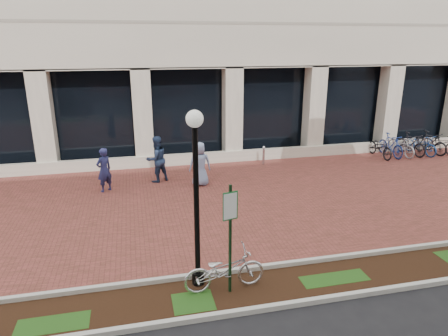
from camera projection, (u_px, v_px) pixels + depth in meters
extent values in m
plane|color=black|center=(211.00, 201.00, 13.75)|extent=(120.00, 120.00, 0.00)
cube|color=brown|center=(211.00, 201.00, 13.75)|extent=(40.00, 9.00, 0.01)
cube|color=black|center=(257.00, 289.00, 8.88)|extent=(40.00, 1.50, 0.01)
cube|color=beige|center=(247.00, 269.00, 9.56)|extent=(40.00, 0.12, 0.12)
cube|color=beige|center=(268.00, 308.00, 8.17)|extent=(40.00, 0.12, 0.12)
cube|color=black|center=(186.00, 114.00, 18.32)|extent=(40.00, 0.15, 4.20)
cube|color=beige|center=(191.00, 159.00, 17.86)|extent=(40.00, 0.25, 0.50)
cube|color=beige|center=(189.00, 116.00, 17.67)|extent=(0.80, 0.80, 4.20)
cube|color=#123218|center=(230.00, 241.00, 8.42)|extent=(0.05, 0.05, 2.51)
cube|color=#175E29|center=(231.00, 206.00, 8.14)|extent=(0.34, 0.02, 0.62)
cube|color=white|center=(231.00, 206.00, 8.13)|extent=(0.30, 0.01, 0.56)
cylinder|color=black|center=(198.00, 278.00, 9.05)|extent=(0.28, 0.28, 0.30)
cylinder|color=black|center=(197.00, 210.00, 8.54)|extent=(0.12, 0.12, 3.65)
sphere|color=silver|center=(195.00, 119.00, 7.94)|extent=(0.36, 0.36, 0.36)
imported|color=silver|center=(225.00, 270.00, 8.76)|extent=(1.85, 0.71, 0.96)
imported|color=#1F224F|center=(104.00, 170.00, 14.45)|extent=(0.71, 0.68, 1.64)
imported|color=#1F2F4E|center=(157.00, 159.00, 15.47)|extent=(1.10, 1.01, 1.82)
imported|color=#7B8FB8|center=(200.00, 164.00, 15.07)|extent=(0.85, 0.57, 1.69)
cylinder|color=silver|center=(264.00, 157.00, 17.73)|extent=(0.11, 0.11, 0.76)
sphere|color=silver|center=(264.00, 147.00, 17.60)|extent=(0.12, 0.12, 0.12)
imported|color=black|center=(380.00, 147.00, 18.90)|extent=(0.67, 1.88, 0.98)
imported|color=navy|center=(391.00, 145.00, 19.00)|extent=(0.59, 1.84, 1.09)
imported|color=#B7B7BB|center=(401.00, 146.00, 19.14)|extent=(0.82, 1.93, 0.98)
imported|color=black|center=(411.00, 144.00, 19.24)|extent=(0.77, 1.87, 1.09)
imported|color=#1F4890|center=(420.00, 144.00, 19.37)|extent=(1.01, 1.97, 0.98)
imported|color=black|center=(430.00, 143.00, 19.48)|extent=(0.95, 1.89, 1.09)
imported|color=black|center=(440.00, 143.00, 19.61)|extent=(1.18, 1.98, 0.98)
cylinder|color=silver|center=(410.00, 147.00, 19.28)|extent=(0.04, 0.04, 0.80)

